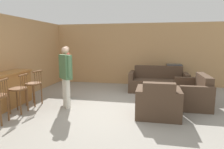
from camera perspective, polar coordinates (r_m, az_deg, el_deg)
The scene contains 13 objects.
ground_plane at distance 5.32m, azimuth -0.80°, elevation -10.56°, with size 24.00×24.00×0.00m, color gray.
wall_back at distance 8.69m, azimuth 4.40°, elevation 5.81°, with size 9.40×0.08×2.60m.
wall_left at distance 7.57m, azimuth -22.80°, elevation 4.67°, with size 0.08×8.71×2.60m.
bar_chair_mid at distance 5.62m, azimuth -25.16°, elevation -4.37°, with size 0.45×0.45×1.01m.
bar_chair_far at distance 6.15m, azimuth -21.47°, elevation -3.03°, with size 0.49×0.49×1.01m.
couch_far at distance 7.56m, azimuth 12.98°, elevation -2.32°, with size 2.09×0.91×0.93m.
armchair_near at distance 4.98m, azimuth 13.01°, elevation -8.16°, with size 1.04×0.87×0.90m.
loveseat_right at distance 6.25m, azimuth 22.21°, elevation -5.16°, with size 0.84×1.52×0.89m.
coffee_table at distance 6.16m, azimuth 12.36°, elevation -4.69°, with size 0.53×0.97×0.41m.
tv_unit at distance 8.41m, azimuth 17.15°, elevation -1.86°, with size 1.12×0.48×0.51m.
tv at distance 8.34m, azimuth 17.30°, elevation 1.34°, with size 0.57×0.52×0.44m.
person_by_window at distance 6.44m, azimuth -12.76°, elevation 1.36°, with size 0.36×0.52×1.68m.
person_by_counter at distance 5.54m, azimuth -13.09°, elevation 0.08°, with size 0.47×0.45×1.67m.
Camera 1 is at (1.06, -4.90, 1.78)m, focal length 32.00 mm.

